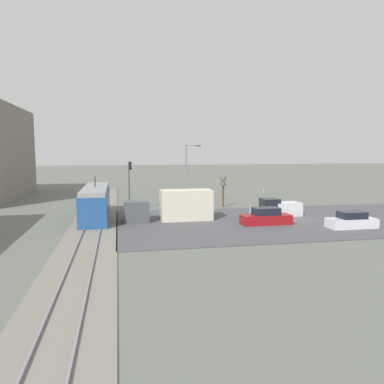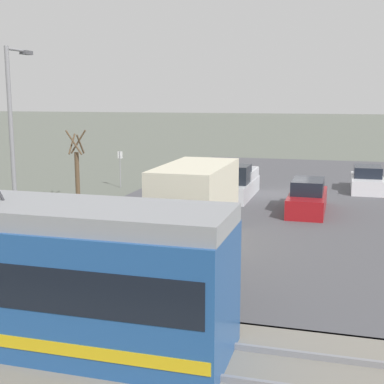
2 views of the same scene
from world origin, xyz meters
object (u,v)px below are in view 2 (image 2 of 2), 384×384
(sedan_car_1, at_px, (307,198))
(street_tree, at_px, (77,170))
(street_lamp_near_crossing, at_px, (13,122))
(pickup_truck, at_px, (235,185))
(sedan_car_0, at_px, (367,181))
(box_truck, at_px, (187,214))
(no_parking_sign, at_px, (120,166))

(sedan_car_1, height_order, street_tree, street_tree)
(sedan_car_1, distance_m, street_lamp_near_crossing, 14.47)
(pickup_truck, xyz_separation_m, sedan_car_0, (-7.30, -4.28, -0.10))
(box_truck, relative_size, sedan_car_1, 1.85)
(box_truck, height_order, street_lamp_near_crossing, street_lamp_near_crossing)
(pickup_truck, distance_m, no_parking_sign, 7.98)
(sedan_car_0, xyz_separation_m, sedan_car_1, (3.09, 7.08, 0.04))
(box_truck, distance_m, sedan_car_1, 9.18)
(box_truck, height_order, street_tree, street_tree)
(street_tree, height_order, street_lamp_near_crossing, street_lamp_near_crossing)
(sedan_car_1, xyz_separation_m, street_lamp_near_crossing, (12.94, 5.22, 3.84))
(street_tree, xyz_separation_m, street_lamp_near_crossing, (0.77, 4.42, 2.78))
(box_truck, relative_size, street_tree, 2.24)
(sedan_car_0, xyz_separation_m, no_parking_sign, (15.06, 2.54, 0.70))
(pickup_truck, distance_m, street_tree, 8.79)
(sedan_car_0, height_order, street_lamp_near_crossing, street_lamp_near_crossing)
(box_truck, xyz_separation_m, pickup_truck, (0.39, -11.12, -0.70))
(pickup_truck, xyz_separation_m, no_parking_sign, (7.76, -1.74, 0.60))
(no_parking_sign, bearing_deg, box_truck, 122.39)
(sedan_car_1, bearing_deg, box_truck, 65.38)
(pickup_truck, xyz_separation_m, sedan_car_1, (-4.21, 2.80, -0.05))
(sedan_car_0, distance_m, no_parking_sign, 15.29)
(street_lamp_near_crossing, bearing_deg, street_tree, -99.93)
(box_truck, xyz_separation_m, sedan_car_0, (-6.90, -15.40, -0.79))
(street_tree, distance_m, street_lamp_near_crossing, 5.28)
(street_tree, bearing_deg, pickup_truck, -155.66)
(box_truck, distance_m, sedan_car_0, 16.90)
(street_tree, bearing_deg, sedan_car_1, -176.23)
(box_truck, height_order, sedan_car_0, box_truck)
(sedan_car_0, distance_m, sedan_car_1, 7.72)
(pickup_truck, bearing_deg, street_lamp_near_crossing, 42.56)
(box_truck, height_order, sedan_car_1, box_truck)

